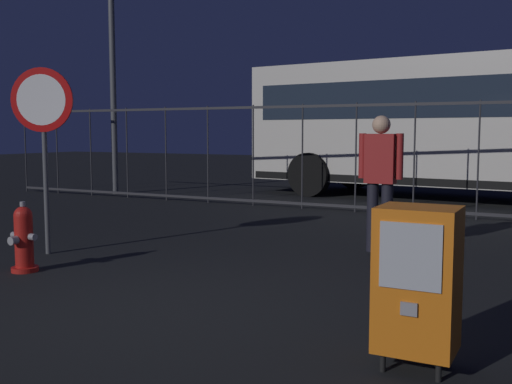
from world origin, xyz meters
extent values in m
plane|color=black|center=(0.00, 0.00, 0.00)|extent=(60.00, 60.00, 0.00)
cylinder|color=red|center=(-2.12, 0.54, 0.03)|extent=(0.28, 0.28, 0.05)
cylinder|color=red|center=(-2.12, 0.54, 0.33)|extent=(0.19, 0.19, 0.55)
sphere|color=red|center=(-2.12, 0.54, 0.60)|extent=(0.19, 0.19, 0.19)
cylinder|color=gray|center=(-2.12, 0.54, 0.72)|extent=(0.06, 0.06, 0.05)
cylinder|color=gray|center=(-2.12, 0.41, 0.35)|extent=(0.09, 0.08, 0.09)
cylinder|color=gray|center=(-2.25, 0.54, 0.38)|extent=(0.07, 0.07, 0.07)
cylinder|color=gray|center=(-1.99, 0.54, 0.38)|extent=(0.07, 0.07, 0.07)
cylinder|color=black|center=(1.99, -0.35, 0.06)|extent=(0.04, 0.04, 0.12)
cylinder|color=black|center=(2.33, -0.35, 0.06)|extent=(0.04, 0.04, 0.12)
cylinder|color=black|center=(1.99, -0.07, 0.06)|extent=(0.04, 0.04, 0.12)
cylinder|color=black|center=(2.33, -0.07, 0.06)|extent=(0.04, 0.04, 0.12)
cube|color=orange|center=(2.16, -0.21, 0.57)|extent=(0.48, 0.40, 0.90)
cube|color=#B2B7BF|center=(2.16, -0.42, 0.75)|extent=(0.36, 0.01, 0.40)
cube|color=gray|center=(2.16, -0.42, 0.43)|extent=(0.10, 0.02, 0.08)
cylinder|color=#4C4F54|center=(-2.62, 1.34, 1.10)|extent=(0.06, 0.06, 2.20)
cylinder|color=red|center=(-2.62, 1.32, 1.85)|extent=(0.71, 0.31, 0.76)
cylinder|color=white|center=(-2.62, 1.31, 1.85)|extent=(0.56, 0.23, 0.60)
cylinder|color=black|center=(0.82, 3.31, 0.42)|extent=(0.14, 0.14, 0.85)
cylinder|color=black|center=(1.00, 3.31, 0.42)|extent=(0.14, 0.14, 0.85)
cube|color=maroon|center=(0.91, 3.31, 1.15)|extent=(0.36, 0.20, 0.60)
sphere|color=tan|center=(0.91, 3.31, 1.56)|extent=(0.22, 0.22, 0.22)
cylinder|color=maroon|center=(0.68, 3.31, 1.18)|extent=(0.09, 0.09, 0.55)
cylinder|color=maroon|center=(1.14, 3.31, 1.18)|extent=(0.09, 0.09, 0.55)
cube|color=#2D2D33|center=(0.00, 6.73, 1.95)|extent=(18.00, 0.04, 0.05)
cube|color=#2D2D33|center=(0.00, 6.73, 0.10)|extent=(18.00, 0.04, 0.05)
cylinder|color=#2D2D33|center=(-9.00, 6.73, 1.00)|extent=(0.03, 0.03, 2.00)
cylinder|color=#2D2D33|center=(-7.94, 6.73, 1.00)|extent=(0.03, 0.03, 2.00)
cylinder|color=#2D2D33|center=(-6.88, 6.73, 1.00)|extent=(0.03, 0.03, 2.00)
cylinder|color=#2D2D33|center=(-5.82, 6.73, 1.00)|extent=(0.03, 0.03, 2.00)
cylinder|color=#2D2D33|center=(-4.76, 6.73, 1.00)|extent=(0.03, 0.03, 2.00)
cylinder|color=#2D2D33|center=(-3.71, 6.73, 1.00)|extent=(0.03, 0.03, 2.00)
cylinder|color=#2D2D33|center=(-2.65, 6.73, 1.00)|extent=(0.03, 0.03, 2.00)
cylinder|color=#2D2D33|center=(-1.59, 6.73, 1.00)|extent=(0.03, 0.03, 2.00)
cylinder|color=#2D2D33|center=(-0.53, 6.73, 1.00)|extent=(0.03, 0.03, 2.00)
cylinder|color=#2D2D33|center=(0.53, 6.73, 1.00)|extent=(0.03, 0.03, 2.00)
cylinder|color=#2D2D33|center=(1.59, 6.73, 1.00)|extent=(0.03, 0.03, 2.00)
cube|color=beige|center=(1.46, 9.73, 1.67)|extent=(10.70, 3.59, 2.65)
cube|color=#1E2838|center=(1.46, 9.73, 2.15)|extent=(10.08, 3.55, 0.80)
cube|color=black|center=(1.46, 9.73, 0.45)|extent=(10.50, 3.58, 0.16)
cylinder|color=black|center=(-2.33, 8.87, 0.50)|extent=(1.02, 0.38, 1.00)
cylinder|color=black|center=(-2.07, 11.36, 0.50)|extent=(1.02, 0.38, 1.00)
cylinder|color=#4C4F54|center=(-6.66, 7.30, 3.15)|extent=(0.14, 0.14, 6.30)
camera|label=1|loc=(2.97, -3.93, 1.48)|focal=42.62mm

